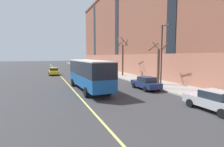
% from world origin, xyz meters
% --- Properties ---
extents(ground_plane, '(260.00, 260.00, 0.00)m').
position_xyz_m(ground_plane, '(0.00, 0.00, 0.00)').
color(ground_plane, '#38383A').
extents(sidewalk, '(5.29, 160.00, 0.15)m').
position_xyz_m(sidewalk, '(9.42, 3.00, 0.07)').
color(sidewalk, '#9E9B93').
rests_on(sidewalk, ground).
extents(apartment_facade, '(15.20, 110.00, 23.38)m').
position_xyz_m(apartment_facade, '(18.04, -0.00, 11.67)').
color(apartment_facade, '#935642').
rests_on(apartment_facade, ground).
extents(city_bus, '(2.99, 10.74, 3.55)m').
position_xyz_m(city_bus, '(-0.97, -1.55, 2.06)').
color(city_bus, '#19569E').
rests_on(city_bus, ground).
extents(parked_car_navy_1, '(1.97, 4.33, 1.56)m').
position_xyz_m(parked_car_navy_1, '(5.59, -3.45, 0.78)').
color(parked_car_navy_1, navy).
rests_on(parked_car_navy_1, ground).
extents(parked_car_green_2, '(1.96, 4.30, 1.56)m').
position_xyz_m(parked_car_green_2, '(5.47, 12.92, 0.78)').
color(parked_car_green_2, '#23603D').
rests_on(parked_car_green_2, ground).
extents(parked_car_navy_3, '(2.02, 4.39, 1.56)m').
position_xyz_m(parked_car_navy_3, '(5.55, 24.77, 0.78)').
color(parked_car_navy_3, navy).
rests_on(parked_car_navy_3, ground).
extents(parked_car_black_4, '(2.12, 4.43, 1.56)m').
position_xyz_m(parked_car_black_4, '(5.54, 32.74, 0.78)').
color(parked_car_black_4, black).
rests_on(parked_car_black_4, ground).
extents(parked_car_silver_6, '(1.97, 4.39, 1.56)m').
position_xyz_m(parked_car_silver_6, '(5.67, -12.48, 0.78)').
color(parked_car_silver_6, '#B7B7BC').
rests_on(parked_car_silver_6, ground).
extents(taxi_cab, '(2.02, 4.71, 1.56)m').
position_xyz_m(taxi_cab, '(-3.86, 17.75, 0.78)').
color(taxi_cab, yellow).
rests_on(taxi_cab, ground).
extents(street_tree_mid_block, '(2.25, 2.25, 5.85)m').
position_xyz_m(street_tree_mid_block, '(8.97, -1.24, 3.12)').
color(street_tree_mid_block, brown).
rests_on(street_tree_mid_block, sidewalk).
extents(street_tree_far_uptown, '(2.03, 1.98, 7.56)m').
position_xyz_m(street_tree_far_uptown, '(8.95, 10.37, 3.95)').
color(street_tree_far_uptown, brown).
rests_on(street_tree_far_uptown, sidewalk).
extents(street_lamp, '(0.36, 1.48, 7.54)m').
position_xyz_m(street_lamp, '(7.37, -4.19, 4.72)').
color(street_lamp, '#2D2D30').
rests_on(street_lamp, sidewalk).
extents(lane_centerline, '(0.16, 140.00, 0.01)m').
position_xyz_m(lane_centerline, '(-2.67, 3.00, 0.00)').
color(lane_centerline, '#E0D66B').
rests_on(lane_centerline, ground).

